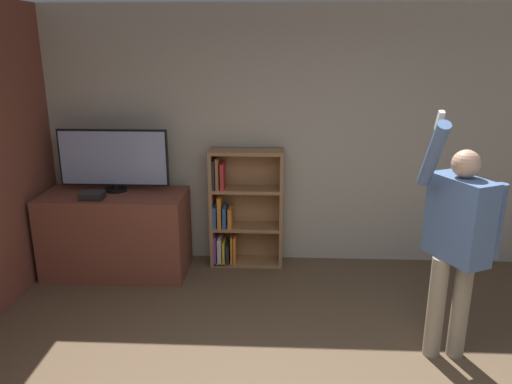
% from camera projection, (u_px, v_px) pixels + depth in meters
% --- Properties ---
extents(wall_back, '(7.06, 0.06, 2.70)m').
position_uv_depth(wall_back, '(287.00, 138.00, 5.25)').
color(wall_back, '#B2AD9E').
rests_on(wall_back, ground_plane).
extents(tv_ledge, '(1.44, 0.67, 0.85)m').
position_uv_depth(tv_ledge, '(117.00, 233.00, 5.16)').
color(tv_ledge, brown).
rests_on(tv_ledge, ground_plane).
extents(television, '(1.11, 0.22, 0.64)m').
position_uv_depth(television, '(114.00, 159.00, 5.03)').
color(television, black).
rests_on(television, tv_ledge).
extents(game_console, '(0.22, 0.16, 0.07)m').
position_uv_depth(game_console, '(92.00, 196.00, 4.86)').
color(game_console, black).
rests_on(game_console, tv_ledge).
extents(bookshelf, '(0.77, 0.28, 1.26)m').
position_uv_depth(bookshelf, '(240.00, 211.00, 5.32)').
color(bookshelf, '#997047').
rests_on(bookshelf, ground_plane).
extents(person, '(0.62, 0.57, 1.91)m').
position_uv_depth(person, '(457.00, 236.00, 3.58)').
color(person, gray).
rests_on(person, ground_plane).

